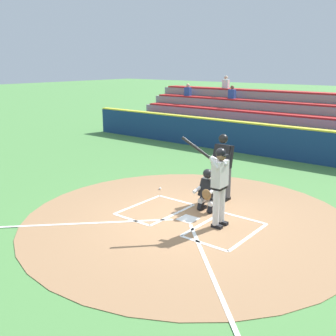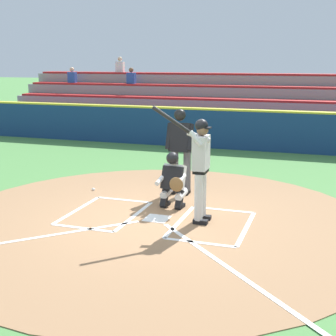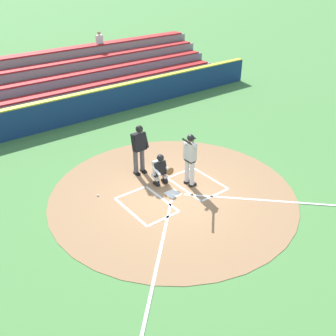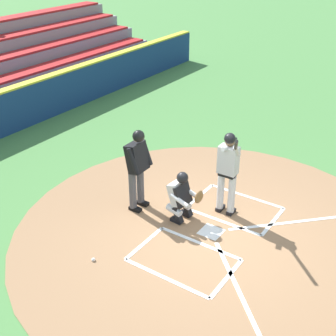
{
  "view_description": "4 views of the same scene",
  "coord_description": "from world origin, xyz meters",
  "px_view_note": "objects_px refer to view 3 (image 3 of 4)",
  "views": [
    {
      "loc": [
        -5.24,
        7.38,
        3.73
      ],
      "look_at": [
        0.47,
        0.19,
        1.26
      ],
      "focal_mm": 42.41,
      "sensor_mm": 36.0,
      "label": 1
    },
    {
      "loc": [
        -2.87,
        7.85,
        2.88
      ],
      "look_at": [
        -0.01,
        -0.63,
        0.83
      ],
      "focal_mm": 50.97,
      "sensor_mm": 36.0,
      "label": 2
    },
    {
      "loc": [
        6.56,
        8.28,
        6.98
      ],
      "look_at": [
        -0.05,
        -0.33,
        0.81
      ],
      "focal_mm": 41.31,
      "sensor_mm": 36.0,
      "label": 3
    },
    {
      "loc": [
        6.72,
        3.48,
        5.51
      ],
      "look_at": [
        -0.13,
        -1.14,
        1.08
      ],
      "focal_mm": 48.73,
      "sensor_mm": 36.0,
      "label": 4
    }
  ],
  "objects_px": {
    "batter": "(190,156)",
    "plate_umpire": "(139,146)",
    "baseball": "(98,195)",
    "catcher": "(161,169)"
  },
  "relations": [
    {
      "from": "plate_umpire",
      "to": "baseball",
      "type": "bearing_deg",
      "value": 11.75
    },
    {
      "from": "baseball",
      "to": "batter",
      "type": "bearing_deg",
      "value": 155.56
    },
    {
      "from": "plate_umpire",
      "to": "catcher",
      "type": "bearing_deg",
      "value": 99.48
    },
    {
      "from": "catcher",
      "to": "plate_umpire",
      "type": "xyz_separation_m",
      "value": [
        0.17,
        -1.01,
        0.49
      ]
    },
    {
      "from": "plate_umpire",
      "to": "baseball",
      "type": "xyz_separation_m",
      "value": [
        1.91,
        0.4,
        -1.04
      ]
    },
    {
      "from": "batter",
      "to": "plate_umpire",
      "type": "relative_size",
      "value": 1.14
    },
    {
      "from": "batter",
      "to": "plate_umpire",
      "type": "distance_m",
      "value": 1.89
    },
    {
      "from": "batter",
      "to": "catcher",
      "type": "bearing_deg",
      "value": -42.86
    },
    {
      "from": "batter",
      "to": "catcher",
      "type": "xyz_separation_m",
      "value": [
        0.71,
        -0.66,
        -0.51
      ]
    },
    {
      "from": "batter",
      "to": "catcher",
      "type": "distance_m",
      "value": 1.1
    }
  ]
}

